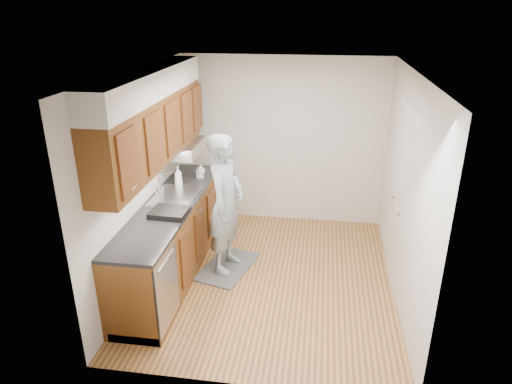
% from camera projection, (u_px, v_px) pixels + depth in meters
% --- Properties ---
extents(floor, '(3.50, 3.50, 0.00)m').
position_uv_depth(floor, '(268.00, 277.00, 5.67)').
color(floor, '#A5753E').
rests_on(floor, ground).
extents(ceiling, '(3.50, 3.50, 0.00)m').
position_uv_depth(ceiling, '(271.00, 72.00, 4.72)').
color(ceiling, white).
rests_on(ceiling, wall_left).
extents(wall_left, '(0.02, 3.50, 2.50)m').
position_uv_depth(wall_left, '(144.00, 177.00, 5.40)').
color(wall_left, beige).
rests_on(wall_left, floor).
extents(wall_right, '(0.02, 3.50, 2.50)m').
position_uv_depth(wall_right, '(405.00, 191.00, 4.99)').
color(wall_right, beige).
rests_on(wall_right, floor).
extents(wall_back, '(3.00, 0.02, 2.50)m').
position_uv_depth(wall_back, '(283.00, 142.00, 6.79)').
color(wall_back, beige).
rests_on(wall_back, floor).
extents(counter, '(0.64, 2.80, 1.30)m').
position_uv_depth(counter, '(173.00, 236.00, 5.64)').
color(counter, brown).
rests_on(counter, floor).
extents(upper_cabinets, '(0.47, 2.80, 1.21)m').
position_uv_depth(upper_cabinets, '(154.00, 119.00, 5.15)').
color(upper_cabinets, brown).
rests_on(upper_cabinets, wall_left).
extents(closet_door, '(0.02, 1.22, 2.05)m').
position_uv_depth(closet_door, '(398.00, 199.00, 5.35)').
color(closet_door, white).
rests_on(closet_door, wall_right).
extents(floor_mat, '(0.76, 1.02, 0.02)m').
position_uv_depth(floor_mat, '(228.00, 267.00, 5.89)').
color(floor_mat, slate).
rests_on(floor_mat, floor).
extents(person, '(0.58, 0.77, 1.99)m').
position_uv_depth(person, '(226.00, 195.00, 5.50)').
color(person, '#8C9EAB').
rests_on(person, floor_mat).
extents(soap_bottle_a, '(0.12, 0.12, 0.27)m').
position_uv_depth(soap_bottle_a, '(178.00, 176.00, 5.94)').
color(soap_bottle_a, silver).
rests_on(soap_bottle_a, counter).
extents(soap_bottle_b, '(0.10, 0.10, 0.17)m').
position_uv_depth(soap_bottle_b, '(200.00, 172.00, 6.22)').
color(soap_bottle_b, silver).
rests_on(soap_bottle_b, counter).
extents(soap_bottle_c, '(0.16, 0.16, 0.15)m').
position_uv_depth(soap_bottle_c, '(201.00, 169.00, 6.35)').
color(soap_bottle_c, silver).
rests_on(soap_bottle_c, counter).
extents(dish_rack, '(0.42, 0.36, 0.06)m').
position_uv_depth(dish_rack, '(170.00, 212.00, 5.14)').
color(dish_rack, black).
rests_on(dish_rack, counter).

